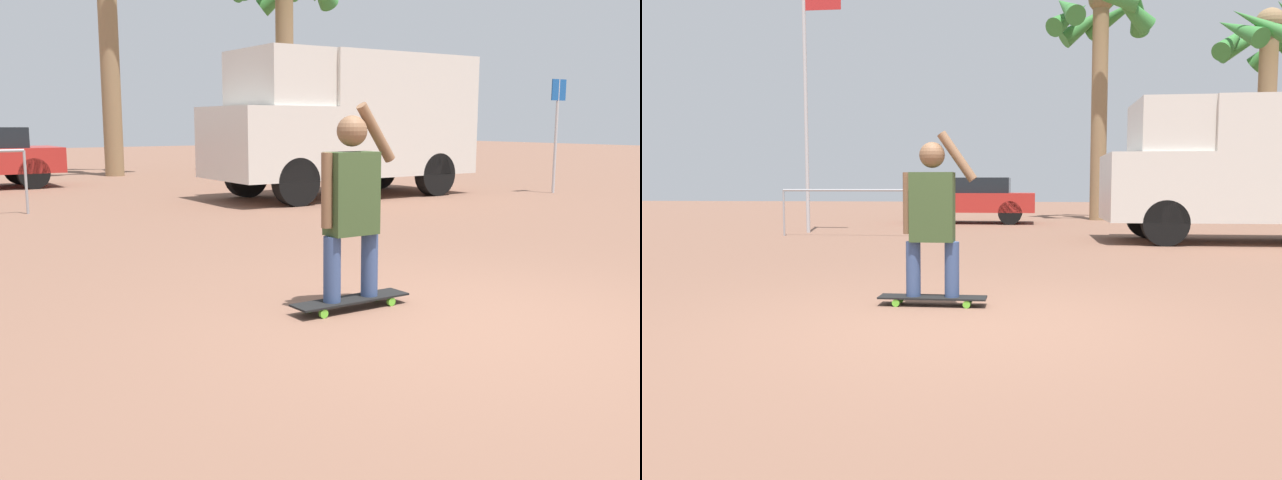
% 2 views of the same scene
% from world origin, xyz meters
% --- Properties ---
extents(ground_plane, '(80.00, 80.00, 0.00)m').
position_xyz_m(ground_plane, '(0.00, 0.00, 0.00)').
color(ground_plane, brown).
extents(skateboard, '(1.04, 0.25, 0.09)m').
position_xyz_m(skateboard, '(-0.40, 0.72, 0.07)').
color(skateboard, black).
rests_on(skateboard, ground_plane).
extents(person_skateboarder, '(0.71, 0.24, 1.58)m').
position_xyz_m(person_skateboarder, '(-0.40, 0.72, 0.92)').
color(person_skateboarder, '#384C7A').
rests_on(person_skateboarder, skateboard).
extents(camper_van, '(5.48, 2.19, 2.86)m').
position_xyz_m(camper_van, '(4.89, 8.08, 1.57)').
color(camper_van, black).
rests_on(camper_van, ground_plane).
extents(parked_car_red, '(3.84, 1.75, 1.40)m').
position_xyz_m(parked_car_red, '(-1.29, 14.08, 0.76)').
color(parked_car_red, black).
rests_on(parked_car_red, ground_plane).
extents(palm_tree_near_van, '(3.38, 3.37, 6.52)m').
position_xyz_m(palm_tree_near_van, '(7.52, 14.97, 5.13)').
color(palm_tree_near_van, '#8E704C').
rests_on(palm_tree_near_van, ground_plane).
extents(palm_tree_center_background, '(3.70, 3.75, 7.80)m').
position_xyz_m(palm_tree_center_background, '(2.70, 16.30, 6.26)').
color(palm_tree_center_background, '#8E704C').
rests_on(palm_tree_center_background, ground_plane).
extents(flagpole, '(0.98, 0.12, 6.28)m').
position_xyz_m(flagpole, '(-4.87, 9.69, 3.66)').
color(flagpole, '#B7B7BC').
rests_on(flagpole, ground_plane).
extents(plaza_railing_segment, '(3.95, 0.05, 1.08)m').
position_xyz_m(plaza_railing_segment, '(-3.20, 8.65, 0.90)').
color(plaza_railing_segment, '#99999E').
rests_on(plaza_railing_segment, ground_plane).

